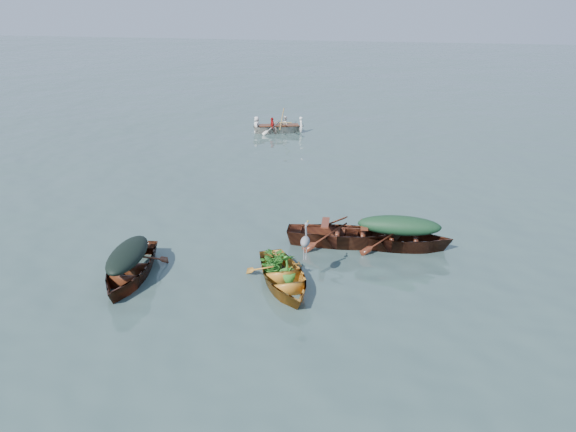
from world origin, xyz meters
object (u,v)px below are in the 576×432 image
open_wooden_boat (344,245)px  dark_covered_boat (130,279)px  rowed_boat (279,133)px  heron (305,248)px  yellow_dinghy (283,286)px  green_tarp_boat (397,248)px

open_wooden_boat → dark_covered_boat: bearing=117.5°
rowed_boat → heron: size_ratio=3.86×
yellow_dinghy → heron: size_ratio=3.66×
heron → open_wooden_boat: bearing=46.6°
dark_covered_boat → rowed_boat: dark_covered_boat is taller
yellow_dinghy → green_tarp_boat: green_tarp_boat is taller
yellow_dinghy → green_tarp_boat: bearing=18.9°
open_wooden_boat → rowed_boat: 13.50m
yellow_dinghy → green_tarp_boat: size_ratio=0.83×
dark_covered_boat → heron: (4.22, 0.68, 0.92)m
dark_covered_boat → heron: bearing=1.5°
dark_covered_boat → green_tarp_boat: (6.37, 3.09, 0.00)m
yellow_dinghy → dark_covered_boat: size_ratio=0.88×
yellow_dinghy → heron: heron is taller
dark_covered_boat → open_wooden_boat: (4.91, 3.03, 0.00)m
green_tarp_boat → heron: size_ratio=4.41×
green_tarp_boat → open_wooden_boat: bearing=90.0°
green_tarp_boat → rowed_boat: size_ratio=1.14×
rowed_boat → green_tarp_boat: bearing=-171.7°
open_wooden_boat → rowed_boat: bearing=16.0°
yellow_dinghy → dark_covered_boat: (-3.75, -0.39, 0.00)m
green_tarp_boat → open_wooden_boat: size_ratio=0.92×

